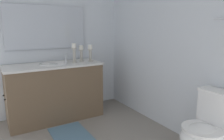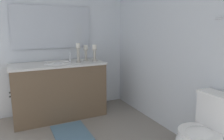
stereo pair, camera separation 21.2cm
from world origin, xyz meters
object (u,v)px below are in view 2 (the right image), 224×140
candle_holder_tall (95,53)px  candle_holder_mid (78,52)px  sink_basin (58,66)px  bath_mat (71,133)px  toilet (204,135)px  candle_holder_short (86,53)px  mirror (52,27)px  vanity_cabinet (59,90)px

candle_holder_tall → candle_holder_mid: (0.00, -0.27, 0.02)m
sink_basin → bath_mat: (0.62, -0.00, -0.79)m
bath_mat → candle_holder_tall: bearing=135.2°
candle_holder_mid → toilet: 2.04m
sink_basin → candle_holder_tall: candle_holder_tall is taller
candle_holder_short → candle_holder_mid: size_ratio=0.85×
toilet → bath_mat: bearing=-142.9°
mirror → candle_holder_short: bearing=61.7°
candle_holder_short → toilet: 2.07m
candle_holder_tall → bath_mat: size_ratio=0.43×
mirror → candle_holder_mid: bearing=42.3°
sink_basin → mirror: 0.63m
toilet → bath_mat: 1.62m
candle_holder_mid → sink_basin: bearing=-100.0°
candle_holder_tall → toilet: candle_holder_tall is taller
bath_mat → mirror: bearing=180.0°
candle_holder_tall → candle_holder_short: candle_holder_tall is taller
vanity_cabinet → mirror: size_ratio=1.14×
vanity_cabinet → sink_basin: 0.38m
vanity_cabinet → sink_basin: bearing=90.0°
mirror → toilet: bearing=23.8°
sink_basin → candle_holder_mid: size_ratio=1.38×
candle_holder_short → candle_holder_mid: candle_holder_mid is taller
vanity_cabinet → candle_holder_tall: (0.05, 0.57, 0.55)m
sink_basin → candle_holder_mid: bearing=80.0°
sink_basin → toilet: sink_basin is taller
candle_holder_short → sink_basin: bearing=-85.5°
toilet → bath_mat: (-1.26, -0.95, -0.36)m
mirror → bath_mat: (0.91, -0.00, -1.36)m
candle_holder_mid → toilet: (1.83, 0.65, -0.63)m
candle_holder_mid → bath_mat: 1.18m
vanity_cabinet → toilet: 2.11m
vanity_cabinet → candle_holder_mid: bearing=80.0°
mirror → candle_holder_mid: size_ratio=4.13×
candle_holder_tall → toilet: (1.83, 0.38, -0.61)m
vanity_cabinet → toilet: bearing=26.8°
candle_holder_short → toilet: size_ratio=0.33×
candle_holder_tall → mirror: bearing=-120.2°
candle_holder_mid → toilet: bearing=19.5°
candle_holder_tall → candle_holder_mid: bearing=-89.5°
sink_basin → toilet: (1.88, 0.95, -0.44)m
candle_holder_mid → candle_holder_short: bearing=120.6°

